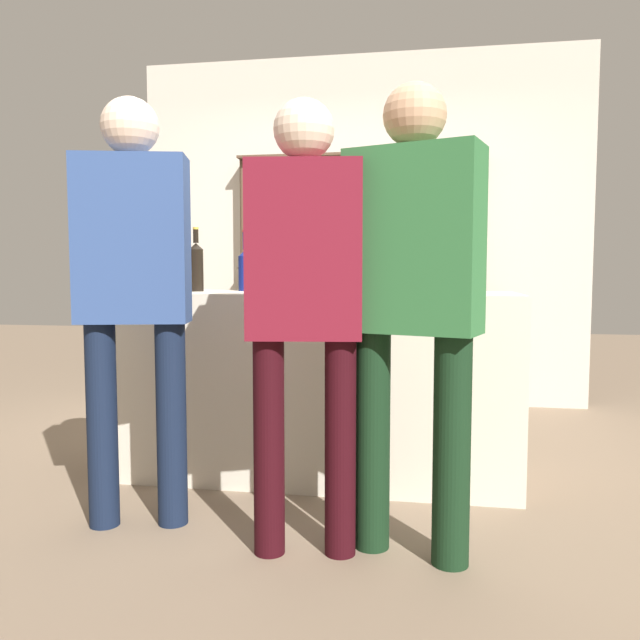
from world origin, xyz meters
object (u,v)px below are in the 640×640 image
object	(u,v)px
counter_bottle_3	(196,266)
ice_bucket	(451,270)
counter_bottle_0	(162,267)
customer_right	(413,286)
counter_bottle_5	(473,268)
counter_bottle_4	(307,265)
counter_bottle_1	(246,268)
customer_left	(133,277)
counter_bottle_2	(458,267)
server_behind_counter	(357,287)
wine_glass	(321,272)
customer_center	(304,289)

from	to	relation	value
counter_bottle_3	ice_bucket	distance (m)	1.36
counter_bottle_0	customer_right	world-z (taller)	customer_right
counter_bottle_3	counter_bottle_5	size ratio (longest dim) A/B	1.08
counter_bottle_4	counter_bottle_5	xyz separation A→B (m)	(0.82, 0.18, -0.02)
counter_bottle_0	counter_bottle_1	world-z (taller)	counter_bottle_0
counter_bottle_1	customer_right	size ratio (longest dim) A/B	0.19
counter_bottle_5	customer_left	xyz separation A→B (m)	(-1.42, -0.83, -0.04)
counter_bottle_2	counter_bottle_0	bearing A→B (deg)	-171.78
counter_bottle_0	counter_bottle_2	xyz separation A→B (m)	(1.53, 0.22, 0.00)
counter_bottle_2	server_behind_counter	xyz separation A→B (m)	(-0.60, 0.67, -0.12)
counter_bottle_4	counter_bottle_5	size ratio (longest dim) A/B	1.10
counter_bottle_5	counter_bottle_2	bearing A→B (deg)	131.43
counter_bottle_1	ice_bucket	bearing A→B (deg)	-12.02
wine_glass	customer_right	xyz separation A→B (m)	(0.45, -0.66, -0.05)
wine_glass	server_behind_counter	bearing A→B (deg)	86.54
customer_left	ice_bucket	bearing A→B (deg)	-75.40
counter_bottle_1	customer_center	bearing A→B (deg)	-63.31
counter_bottle_2	server_behind_counter	distance (m)	0.91
counter_bottle_0	customer_right	size ratio (longest dim) A/B	0.19
customer_left	customer_center	size ratio (longest dim) A/B	1.05
counter_bottle_1	ice_bucket	xyz separation A→B (m)	(1.10, -0.24, -0.01)
counter_bottle_0	customer_right	xyz separation A→B (m)	(1.32, -0.78, -0.07)
counter_bottle_0	counter_bottle_1	bearing A→B (deg)	33.04
counter_bottle_1	ice_bucket	distance (m)	1.13
counter_bottle_2	customer_left	xyz separation A→B (m)	(-1.36, -0.91, -0.05)
customer_center	server_behind_counter	bearing A→B (deg)	-8.12
counter_bottle_5	customer_center	bearing A→B (deg)	-124.63
counter_bottle_3	server_behind_counter	world-z (taller)	server_behind_counter
counter_bottle_1	counter_bottle_5	xyz separation A→B (m)	(1.22, -0.10, 0.00)
counter_bottle_1	counter_bottle_2	xyz separation A→B (m)	(1.15, -0.03, 0.01)
wine_glass	counter_bottle_1	bearing A→B (deg)	142.65
counter_bottle_4	customer_right	xyz separation A→B (m)	(0.54, -0.75, -0.08)
customer_right	counter_bottle_5	bearing A→B (deg)	1.21
counter_bottle_1	wine_glass	xyz separation A→B (m)	(0.49, -0.37, -0.02)
counter_bottle_2	customer_left	world-z (taller)	customer_left
counter_bottle_4	server_behind_counter	size ratio (longest dim) A/B	0.21
counter_bottle_1	ice_bucket	size ratio (longest dim) A/B	1.43
counter_bottle_2	counter_bottle_4	xyz separation A→B (m)	(-0.75, -0.25, 0.01)
counter_bottle_1	wine_glass	world-z (taller)	counter_bottle_1
counter_bottle_2	counter_bottle_5	size ratio (longest dim) A/B	1.09
counter_bottle_0	wine_glass	bearing A→B (deg)	-8.15
wine_glass	customer_right	size ratio (longest dim) A/B	0.08
counter_bottle_0	wine_glass	size ratio (longest dim) A/B	2.38
counter_bottle_0	counter_bottle_1	xyz separation A→B (m)	(0.38, 0.25, -0.00)
counter_bottle_1	counter_bottle_4	distance (m)	0.49
counter_bottle_3	customer_left	distance (m)	0.82
counter_bottle_0	counter_bottle_5	distance (m)	1.61
customer_center	customer_left	bearing A→B (deg)	70.77
ice_bucket	customer_center	size ratio (longest dim) A/B	0.14
counter_bottle_2	customer_center	distance (m)	1.22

